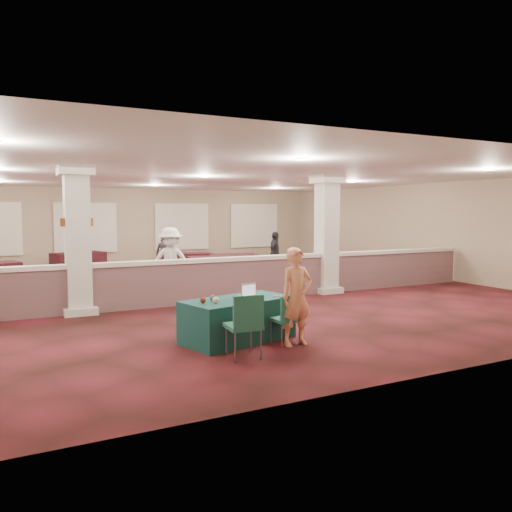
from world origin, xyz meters
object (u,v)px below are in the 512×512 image
far_table_front_right (353,263)px  attendee_c (275,254)px  far_table_back_center (186,263)px  far_table_back_right (233,264)px  attendee_b (170,261)px  far_table_back_left (79,262)px  near_table (238,320)px  conf_chair_side (245,321)px  attendee_d (166,252)px  conf_chair_main (288,315)px  far_table_front_center (221,269)px  woman (296,297)px

far_table_front_right → attendee_c: (-2.99, 0.50, 0.41)m
far_table_back_center → far_table_back_right: size_ratio=1.04×
attendee_b → far_table_back_left: bearing=123.3°
near_table → far_table_back_center: size_ratio=1.06×
far_table_back_left → attendee_c: (6.01, -4.14, 0.40)m
far_table_back_left → far_table_back_right: 5.75m
near_table → conf_chair_side: bearing=-123.5°
far_table_back_center → attendee_d: size_ratio=1.16×
conf_chair_main → far_table_front_center: 7.76m
conf_chair_main → attendee_d: attendee_d is taller
near_table → far_table_back_right: (3.86, 8.79, -0.01)m
conf_chair_main → attendee_c: 9.14m
far_table_back_right → far_table_front_center: bearing=-124.2°
woman → far_table_front_center: 7.83m
conf_chair_side → far_table_back_right: 10.73m
woman → far_table_front_center: (1.82, 7.60, -0.41)m
attendee_c → woman: bearing=-162.4°
far_table_back_left → far_table_back_center: size_ratio=1.02×
conf_chair_main → attendee_d: bearing=81.7°
woman → far_table_back_right: 10.01m
conf_chair_side → attendee_b: bearing=87.6°
near_table → attendee_c: bearing=42.4°
conf_chair_side → far_table_back_left: size_ratio=0.54×
conf_chair_side → attendee_c: size_ratio=0.64×
conf_chair_main → conf_chair_side: conf_chair_side is taller
far_table_front_right → far_table_back_left: far_table_back_left is taller
far_table_back_center → conf_chair_side: bearing=-104.3°
woman → far_table_front_center: woman is taller
attendee_d → woman: bearing=101.9°
conf_chair_main → far_table_front_center: conf_chair_main is taller
woman → attendee_d: bearing=82.4°
conf_chair_main → near_table: bearing=133.2°
far_table_front_center → far_table_front_right: (5.29, 0.08, -0.05)m
conf_chair_side → attendee_b: 6.24m
conf_chair_side → attendee_d: 11.22m
far_table_back_left → far_table_back_right: bearing=-29.5°
far_table_back_left → far_table_back_right: (5.00, -2.83, -0.02)m
far_table_front_center → far_table_back_center: (-0.17, 2.88, -0.05)m
woman → far_table_back_right: size_ratio=0.95×
near_table → far_table_front_right: size_ratio=1.06×
conf_chair_side → far_table_back_right: conf_chair_side is taller
woman → conf_chair_side: bearing=-164.8°
conf_chair_main → far_table_back_center: 10.54m
far_table_back_left → attendee_c: 7.31m
conf_chair_main → woman: bearing=-42.6°
attendee_c → conf_chair_side: bearing=-167.1°
far_table_back_right → attendee_d: bearing=151.7°
far_table_back_left → attendee_b: bearing=-76.8°
far_table_front_center → attendee_b: (-2.19, -1.77, 0.50)m
near_table → attendee_c: 8.93m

